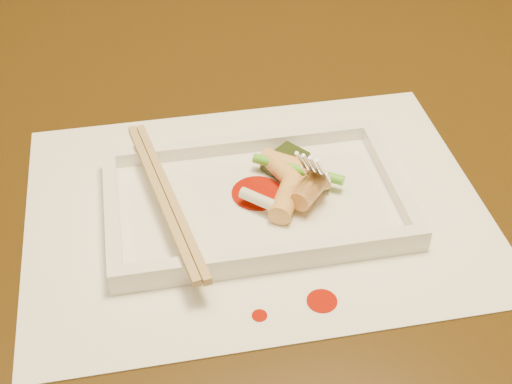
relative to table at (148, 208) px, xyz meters
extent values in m
cube|color=black|center=(0.00, 0.00, 0.08)|extent=(1.40, 0.90, 0.04)
cylinder|color=black|center=(0.62, 0.37, -0.29)|extent=(0.07, 0.07, 0.71)
cube|color=white|center=(0.10, -0.13, 0.10)|extent=(0.40, 0.30, 0.00)
cylinder|color=#991204|center=(0.13, -0.25, 0.10)|extent=(0.02, 0.02, 0.00)
cylinder|color=#991204|center=(0.08, -0.25, 0.10)|extent=(0.01, 0.01, 0.00)
cube|color=white|center=(0.10, -0.13, 0.11)|extent=(0.26, 0.16, 0.01)
cube|color=white|center=(0.10, -0.06, 0.12)|extent=(0.26, 0.01, 0.01)
cube|color=white|center=(0.10, -0.21, 0.12)|extent=(0.26, 0.01, 0.01)
cube|color=white|center=(-0.03, -0.13, 0.12)|extent=(0.01, 0.14, 0.01)
cube|color=white|center=(0.22, -0.13, 0.12)|extent=(0.01, 0.14, 0.01)
cube|color=black|center=(0.13, -0.09, 0.12)|extent=(0.05, 0.05, 0.01)
cylinder|color=#EAEACC|center=(0.10, -0.15, 0.12)|extent=(0.04, 0.03, 0.01)
cylinder|color=#3DA11A|center=(0.14, -0.11, 0.12)|extent=(0.08, 0.05, 0.01)
cube|color=tan|center=(0.01, -0.13, 0.13)|extent=(0.04, 0.21, 0.01)
cube|color=tan|center=(0.02, -0.13, 0.13)|extent=(0.04, 0.21, 0.01)
cylinder|color=#991204|center=(0.10, -0.12, 0.11)|extent=(0.05, 0.05, 0.00)
cylinder|color=#F1C570|center=(0.13, -0.10, 0.12)|extent=(0.05, 0.04, 0.02)
cylinder|color=#F1C570|center=(0.12, -0.11, 0.12)|extent=(0.03, 0.05, 0.02)
cylinder|color=#F1C570|center=(0.14, -0.14, 0.13)|extent=(0.04, 0.04, 0.02)
cylinder|color=#F1C570|center=(0.14, -0.13, 0.12)|extent=(0.04, 0.03, 0.02)
cylinder|color=#F1C570|center=(0.12, -0.15, 0.12)|extent=(0.04, 0.05, 0.02)
camera|label=1|loc=(0.01, -0.59, 0.53)|focal=50.00mm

